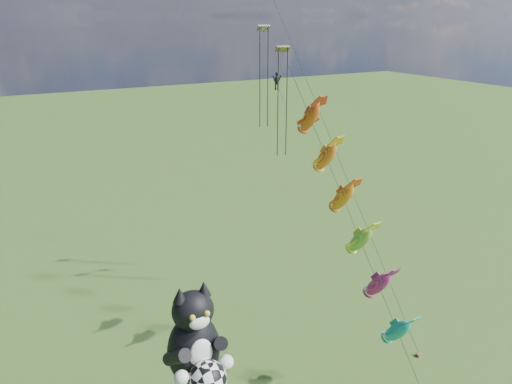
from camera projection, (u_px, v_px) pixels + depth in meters
cat_kite_rig at (196, 347)px, 21.94m from camera, size 3.02×4.28×12.26m
fish_windsock_rig at (351, 219)px, 30.70m from camera, size 1.50×15.95×19.91m
parafoil_rig at (280, 83)px, 40.01m from camera, size 4.28×17.16×25.99m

